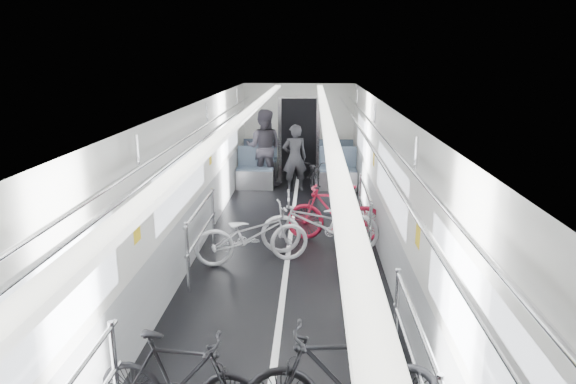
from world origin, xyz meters
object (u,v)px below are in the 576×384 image
Objects in this scene: bike_left_mid at (180,380)px; bike_right_near at (343,380)px; bike_right_mid at (320,224)px; bike_left_far at (252,235)px; bike_right_far at (335,213)px; person_seated at (264,148)px; bike_aisle at (314,176)px; person_standing at (295,158)px.

bike_left_mid is 0.87× the size of bike_right_near.
bike_right_near is 0.88× the size of bike_right_mid.
bike_right_near is (1.19, -3.66, 0.05)m from bike_left_far.
bike_right_mid is 0.66m from bike_right_far.
bike_left_far is 1.15m from bike_right_mid.
bike_aisle is at bearing 159.70° from person_seated.
person_standing reaches higher than bike_right_near.
bike_right_near is at bearing 81.93° from person_standing.
bike_right_far is at bearing 120.03° from person_seated.
bike_right_near is 1.07× the size of person_standing.
bike_aisle is (-0.35, 3.26, -0.10)m from bike_right_far.
bike_right_far is (1.51, 4.69, 0.06)m from bike_left_mid.
person_standing is at bearing -161.71° from bike_right_far.
person_standing reaches higher than bike_left_far.
bike_right_far reaches higher than bike_left_mid.
person_seated is at bearing 7.73° from bike_left_mid.
bike_left_mid is at bearing 72.08° from person_standing.
person_seated is at bearing -12.60° from bike_left_far.
bike_right_near reaches higher than bike_right_far.
bike_right_mid is (1.26, 4.07, 0.06)m from bike_left_mid.
bike_right_far is at bearing 173.14° from bike_right_near.
bike_right_far is 1.05× the size of person_standing.
bike_aisle is (0.96, 4.32, -0.06)m from bike_left_far.
bike_left_far is at bearing -46.37° from bike_right_far.
person_standing reaches higher than bike_left_mid.
bike_right_mid is (1.05, 0.45, 0.04)m from bike_left_far.
person_seated is (-0.08, 8.61, 0.49)m from bike_left_mid.
bike_right_mid reaches higher than bike_left_far.
bike_aisle is at bearing 178.22° from bike_right_mid.
person_seated is (-1.24, 0.67, 0.53)m from bike_aisle.
bike_left_far is (0.20, 3.63, 0.02)m from bike_left_mid.
bike_left_mid is at bearing 161.04° from bike_left_far.
bike_right_mid is at bearing -9.92° from bike_left_mid.
bike_left_mid is 8.09m from person_standing.
person_seated is (-0.28, 4.99, 0.47)m from bike_left_far.
bike_aisle is at bearing -1.09° from bike_left_mid.
bike_right_near is at bearing -1.31° from bike_right_mid.
bike_right_far is 3.28m from bike_aisle.
bike_right_far is at bearing 90.63° from person_standing.
bike_right_far is at bearing -66.88° from bike_left_far.
bike_right_mid is at bearing -82.83° from bike_left_far.
bike_left_mid is 1.39m from bike_right_near.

